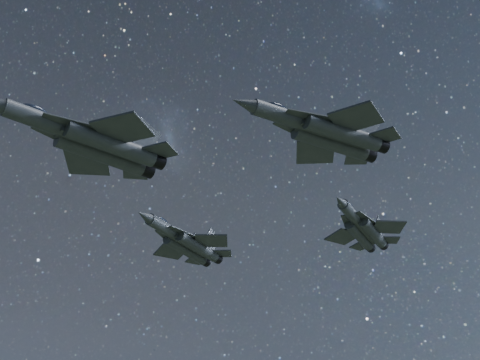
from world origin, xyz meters
TOP-DOWN VIEW (x-y plane):
  - jet_lead at (-18.28, 1.80)m, footprint 18.56×13.25m
  - jet_left at (1.42, 15.87)m, footprint 15.88×10.55m
  - jet_right at (-2.46, -12.83)m, footprint 16.50×11.44m
  - jet_slot at (19.26, 2.83)m, footprint 15.25×10.00m

SIDE VIEW (x-z plane):
  - jet_right at x=-2.46m, z-range 144.26..148.40m
  - jet_lead at x=-18.28m, z-range 144.26..149.00m
  - jet_left at x=1.42m, z-range 144.80..148.84m
  - jet_slot at x=19.26m, z-range 147.04..150.97m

